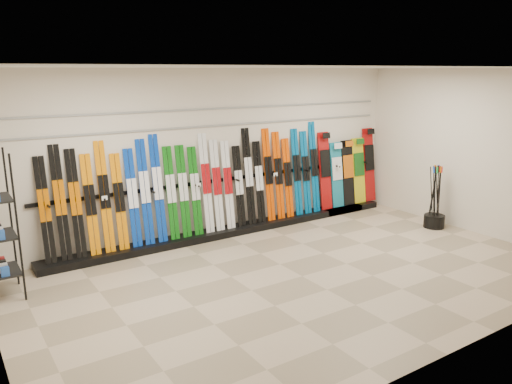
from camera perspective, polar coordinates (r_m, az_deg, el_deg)
floor at (r=7.51m, az=5.30°, el=-9.56°), size 8.00×8.00×0.00m
back_wall at (r=9.10m, az=-4.35°, el=4.47°), size 8.00×0.00×8.00m
right_wall at (r=10.02m, az=23.77°, el=4.20°), size 0.00×5.00×5.00m
ceiling at (r=6.89m, az=5.86°, el=13.99°), size 8.00×8.00×0.00m
ski_rack_base at (r=9.36m, az=-2.33°, el=-4.31°), size 8.00×0.40×0.12m
skis at (r=8.87m, az=-6.34°, el=0.59°), size 5.38×0.29×1.83m
snowboards at (r=10.92m, az=10.50°, el=2.42°), size 1.57×0.25×1.60m
pole_bin at (r=10.24m, az=19.68°, el=-3.15°), size 0.39×0.39×0.25m
ski_poles at (r=10.14m, az=19.79°, el=-0.48°), size 0.33×0.27×1.18m
slatwall_rail_0 at (r=9.01m, az=-4.35°, el=7.59°), size 7.60×0.02×0.03m
slatwall_rail_1 at (r=8.98m, az=-4.38°, el=9.49°), size 7.60×0.02×0.03m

